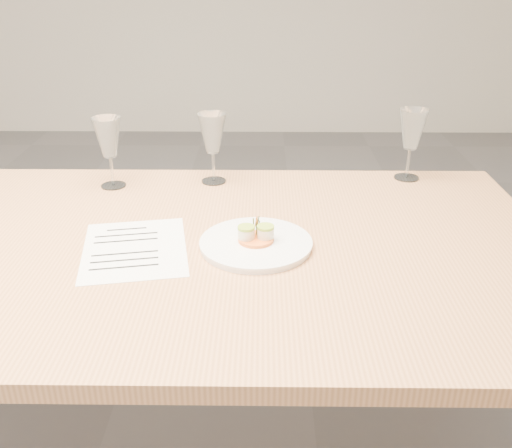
{
  "coord_description": "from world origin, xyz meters",
  "views": [
    {
      "loc": [
        0.5,
        -1.21,
        1.37
      ],
      "look_at": [
        0.48,
        -0.0,
        0.8
      ],
      "focal_mm": 40.0,
      "sensor_mm": 36.0,
      "label": 1
    }
  ],
  "objects_px": {
    "wine_glass_1": "(108,139)",
    "recipe_sheet": "(134,249)",
    "dining_table": "(59,266)",
    "wine_glass_3": "(412,131)",
    "wine_glass_2": "(212,135)",
    "dinner_plate": "(256,243)"
  },
  "relations": [
    {
      "from": "wine_glass_1",
      "to": "recipe_sheet",
      "type": "bearing_deg",
      "value": -70.09
    },
    {
      "from": "wine_glass_1",
      "to": "dining_table",
      "type": "bearing_deg",
      "value": -98.72
    },
    {
      "from": "wine_glass_3",
      "to": "wine_glass_2",
      "type": "bearing_deg",
      "value": -176.45
    },
    {
      "from": "dinner_plate",
      "to": "wine_glass_3",
      "type": "bearing_deg",
      "value": 45.11
    },
    {
      "from": "dinner_plate",
      "to": "recipe_sheet",
      "type": "xyz_separation_m",
      "value": [
        -0.28,
        -0.01,
        -0.01
      ]
    },
    {
      "from": "recipe_sheet",
      "to": "dining_table",
      "type": "bearing_deg",
      "value": 159.22
    },
    {
      "from": "recipe_sheet",
      "to": "wine_glass_3",
      "type": "height_order",
      "value": "wine_glass_3"
    },
    {
      "from": "recipe_sheet",
      "to": "wine_glass_2",
      "type": "xyz_separation_m",
      "value": [
        0.15,
        0.43,
        0.15
      ]
    },
    {
      "from": "dining_table",
      "to": "wine_glass_2",
      "type": "xyz_separation_m",
      "value": [
        0.35,
        0.4,
        0.21
      ]
    },
    {
      "from": "dining_table",
      "to": "wine_glass_2",
      "type": "distance_m",
      "value": 0.57
    },
    {
      "from": "wine_glass_3",
      "to": "recipe_sheet",
      "type": "bearing_deg",
      "value": -147.5
    },
    {
      "from": "dinner_plate",
      "to": "recipe_sheet",
      "type": "distance_m",
      "value": 0.28
    },
    {
      "from": "dinner_plate",
      "to": "recipe_sheet",
      "type": "bearing_deg",
      "value": -177.24
    },
    {
      "from": "wine_glass_1",
      "to": "wine_glass_3",
      "type": "relative_size",
      "value": 0.97
    },
    {
      "from": "recipe_sheet",
      "to": "wine_glass_3",
      "type": "xyz_separation_m",
      "value": [
        0.74,
        0.47,
        0.15
      ]
    },
    {
      "from": "wine_glass_2",
      "to": "wine_glass_3",
      "type": "height_order",
      "value": "wine_glass_3"
    },
    {
      "from": "dining_table",
      "to": "wine_glass_3",
      "type": "xyz_separation_m",
      "value": [
        0.94,
        0.43,
        0.22
      ]
    },
    {
      "from": "dining_table",
      "to": "wine_glass_1",
      "type": "bearing_deg",
      "value": 81.28
    },
    {
      "from": "wine_glass_1",
      "to": "wine_glass_2",
      "type": "height_order",
      "value": "wine_glass_2"
    },
    {
      "from": "dinner_plate",
      "to": "wine_glass_3",
      "type": "distance_m",
      "value": 0.66
    },
    {
      "from": "recipe_sheet",
      "to": "wine_glass_1",
      "type": "height_order",
      "value": "wine_glass_1"
    },
    {
      "from": "dining_table",
      "to": "wine_glass_2",
      "type": "bearing_deg",
      "value": 48.77
    }
  ]
}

